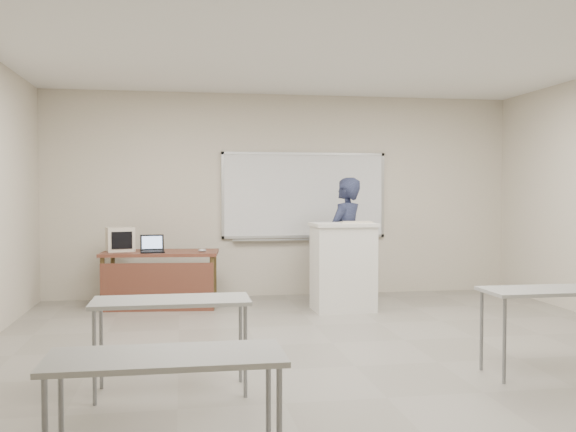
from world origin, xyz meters
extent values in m
cube|color=gray|center=(0.00, 0.00, -0.01)|extent=(7.00, 8.00, 0.01)
cube|color=white|center=(0.30, 3.97, 1.50)|extent=(2.40, 0.03, 1.20)
cube|color=#B7BABC|center=(0.30, 3.97, 2.12)|extent=(2.48, 0.04, 0.04)
cube|color=#B7BABC|center=(0.30, 3.97, 0.88)|extent=(2.48, 0.04, 0.04)
cube|color=#B7BABC|center=(-0.92, 3.97, 1.50)|extent=(0.04, 0.04, 1.28)
cube|color=#B7BABC|center=(1.52, 3.97, 1.50)|extent=(0.04, 0.04, 1.28)
cube|color=#B7BABC|center=(0.30, 3.92, 0.84)|extent=(2.16, 0.07, 0.02)
cube|color=gray|center=(-1.60, -0.50, 0.71)|extent=(1.20, 0.50, 0.03)
cylinder|color=slate|center=(-2.15, -0.70, 0.35)|extent=(0.03, 0.03, 0.70)
cylinder|color=slate|center=(-1.05, -0.70, 0.35)|extent=(0.03, 0.03, 0.70)
cylinder|color=slate|center=(-2.15, -0.30, 0.35)|extent=(0.03, 0.03, 0.70)
cylinder|color=slate|center=(-1.05, -0.30, 0.35)|extent=(0.03, 0.03, 0.70)
cube|color=gray|center=(1.60, -0.50, 0.71)|extent=(1.20, 0.50, 0.03)
cylinder|color=slate|center=(1.05, -0.70, 0.35)|extent=(0.03, 0.03, 0.70)
cylinder|color=slate|center=(1.05, -0.30, 0.35)|extent=(0.03, 0.03, 0.70)
cube|color=gray|center=(-1.60, -2.20, 0.71)|extent=(1.20, 0.50, 0.03)
cylinder|color=slate|center=(-2.15, -2.00, 0.35)|extent=(0.03, 0.03, 0.70)
cylinder|color=slate|center=(-1.05, -2.00, 0.35)|extent=(0.03, 0.03, 0.70)
cube|color=brown|center=(-1.80, 3.30, 0.73)|extent=(1.53, 0.76, 0.04)
cube|color=brown|center=(-1.80, 2.94, 0.32)|extent=(1.45, 0.03, 0.63)
cylinder|color=#49381A|center=(-2.50, 2.98, 0.35)|extent=(0.06, 0.06, 0.71)
cylinder|color=#49381A|center=(-1.10, 2.98, 0.35)|extent=(0.06, 0.06, 0.71)
cylinder|color=#49381A|center=(-2.50, 3.62, 0.35)|extent=(0.06, 0.06, 0.71)
cylinder|color=#49381A|center=(-1.10, 3.62, 0.35)|extent=(0.06, 0.06, 0.71)
cube|color=white|center=(0.56, 2.63, 0.55)|extent=(0.77, 0.55, 1.10)
cube|color=white|center=(0.56, 2.63, 1.12)|extent=(0.81, 0.59, 0.04)
cube|color=beige|center=(-2.35, 3.45, 0.91)|extent=(0.34, 0.35, 0.32)
cube|color=beige|center=(-2.35, 3.25, 0.91)|extent=(0.35, 0.04, 0.33)
cube|color=black|center=(-2.35, 3.23, 0.91)|extent=(0.27, 0.01, 0.23)
cube|color=black|center=(-1.90, 3.12, 0.76)|extent=(0.31, 0.23, 0.02)
cube|color=black|center=(-1.90, 3.11, 0.77)|extent=(0.25, 0.13, 0.01)
cube|color=black|center=(-1.90, 3.26, 0.87)|extent=(0.31, 0.07, 0.21)
cube|color=#8BA4D2|center=(-1.90, 3.25, 0.88)|extent=(0.26, 0.05, 0.16)
ellipsoid|color=#9B9EA2|center=(-1.25, 3.10, 0.77)|extent=(0.13, 0.11, 0.04)
cube|color=beige|center=(0.71, 2.51, 1.16)|extent=(0.41, 0.15, 0.02)
imported|color=black|center=(0.73, 3.17, 0.87)|extent=(0.75, 0.75, 1.75)
camera|label=1|loc=(-1.52, -5.48, 1.56)|focal=40.00mm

